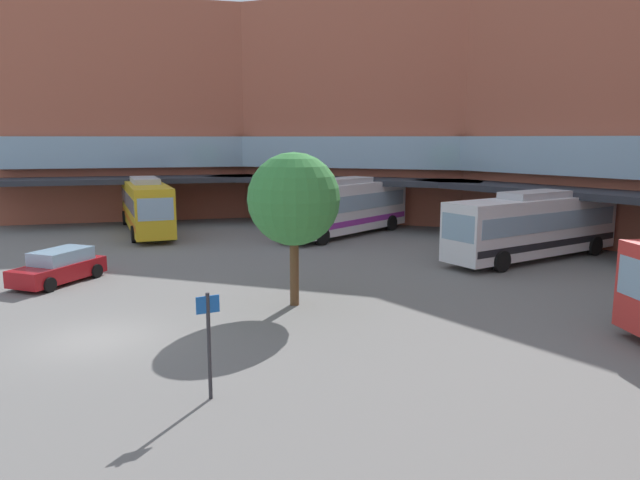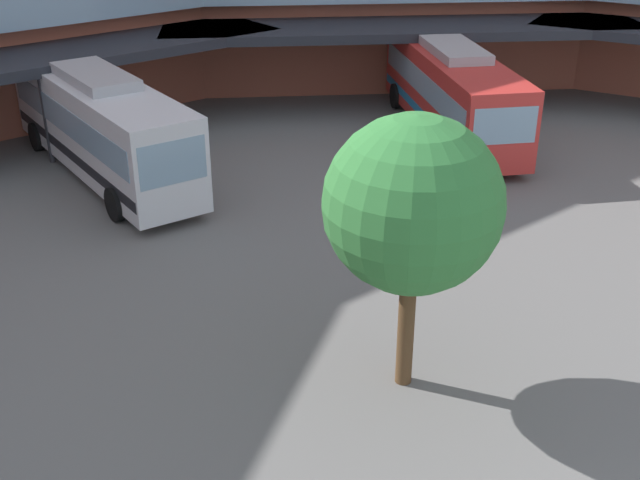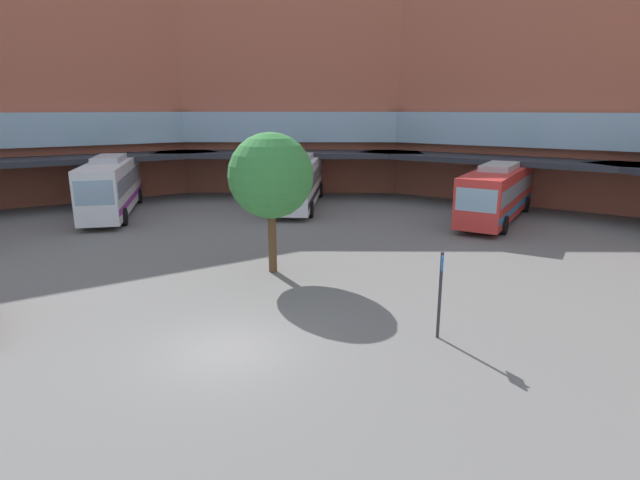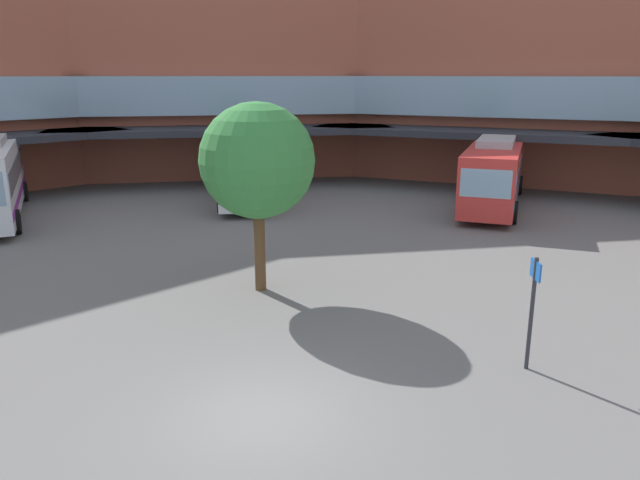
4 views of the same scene
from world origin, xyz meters
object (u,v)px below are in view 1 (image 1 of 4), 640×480
Objects in this scene: bus_4 at (146,205)px; stop_sign_post at (209,335)px; parked_car at (59,267)px; plaza_tree at (294,200)px; bus_1 at (533,225)px; bus_0 at (345,207)px.

stop_sign_post is (28.93, -0.53, -0.26)m from bus_4.
stop_sign_post reaches higher than parked_car.
bus_4 reaches higher than parked_car.
plaza_tree is 9.23m from stop_sign_post.
bus_4 is 2.03× the size of plaza_tree.
bus_1 is 22.90m from stop_sign_post.
bus_4 is at bearing -54.85° from bus_1.
stop_sign_post is (7.55, -4.68, -2.53)m from plaza_tree.
parked_car is 1.61× the size of stop_sign_post.
bus_1 is at bearing 46.56° from bus_4.
bus_0 is at bearing 62.63° from bus_4.
parked_car is (14.10, -4.90, -1.22)m from bus_4.
stop_sign_post is at bearing 57.49° from parked_car.
bus_1 is 2.64× the size of parked_car.
bus_0 is 17.59m from plaza_tree.
bus_4 is 14.97m from parked_car.
parked_car is 15.49m from stop_sign_post.
bus_4 is at bearing 178.96° from stop_sign_post.
bus_0 reaches higher than stop_sign_post.
bus_0 is at bearing 149.92° from stop_sign_post.
bus_0 is at bearing 150.79° from plaza_tree.
plaza_tree is (15.23, -8.51, 2.24)m from bus_0.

